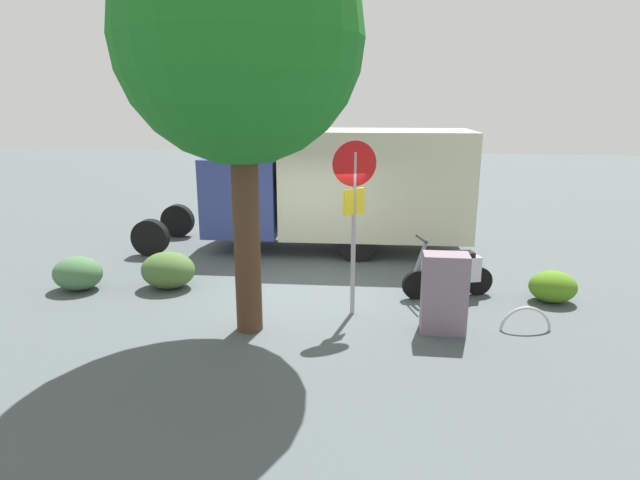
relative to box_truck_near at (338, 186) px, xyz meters
name	(u,v)px	position (x,y,z in m)	size (l,w,h in m)	color
ground_plane	(302,292)	(0.41, 3.20, -1.65)	(60.00, 60.00, 0.00)	#475052
box_truck_near	(338,186)	(0.00, 0.00, 0.00)	(8.24, 2.49, 3.00)	black
motorcycle	(450,271)	(-2.46, 3.08, -1.13)	(1.76, 0.77, 1.20)	black
stop_sign	(354,201)	(-0.66, 4.16, 0.38)	(0.71, 0.33, 3.05)	#9E9EA3
street_tree	(240,41)	(0.98, 5.04, 2.86)	(3.64, 3.64, 6.36)	#47301E
utility_cabinet	(444,293)	(-2.18, 4.72, -0.99)	(0.72, 0.43, 1.32)	slate
bike_rack_hoop	(525,330)	(-3.55, 4.52, -1.65)	(0.85, 0.85, 0.05)	#B7B7BC
shrub_near_sign	(78,273)	(4.87, 3.61, -1.31)	(0.99, 0.81, 0.67)	#426A41
shrub_mid_verge	(553,287)	(-4.36, 3.10, -1.35)	(0.87, 0.71, 0.59)	#4A7B19
shrub_by_tree	(168,270)	(3.12, 3.28, -1.28)	(1.09, 0.89, 0.74)	#45652F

